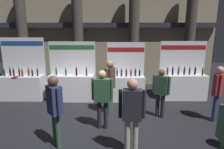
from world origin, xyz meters
TOP-DOWN VIEW (x-y plane):
  - ground_plane at (0.00, 0.00)m, footprint 24.00×24.00m
  - hall_colonnade at (0.00, 4.30)m, footprint 11.22×1.17m
  - exhibitor_booth_0 at (-3.42, 2.02)m, footprint 1.79×0.68m
  - exhibitor_booth_1 at (-1.34, 1.93)m, footprint 1.91×0.66m
  - exhibitor_booth_2 at (0.89, 1.92)m, footprint 1.55×0.66m
  - exhibitor_booth_3 at (3.31, 2.13)m, footprint 1.92×0.66m
  - visitor_0 at (0.26, 0.63)m, footprint 0.36×0.46m
  - visitor_1 at (-1.00, -1.34)m, footprint 0.43×0.44m
  - visitor_3 at (0.06, -0.44)m, footprint 0.61×0.29m
  - visitor_4 at (3.59, 0.07)m, footprint 0.39×0.39m
  - visitor_7 at (1.91, 0.33)m, footprint 0.51×0.40m
  - visitor_8 at (0.78, -1.63)m, footprint 0.59×0.26m

SIDE VIEW (x-z plane):
  - ground_plane at x=0.00m, z-range 0.00..0.00m
  - exhibitor_booth_2 at x=0.89m, z-range -0.57..1.80m
  - exhibitor_booth_1 at x=-1.34m, z-range -0.58..1.82m
  - exhibitor_booth_3 at x=3.31m, z-range -0.58..1.83m
  - exhibitor_booth_0 at x=-3.42m, z-range -0.65..1.91m
  - visitor_7 at x=1.91m, z-range 0.15..1.77m
  - visitor_4 at x=3.59m, z-range 0.16..1.92m
  - visitor_3 at x=0.06m, z-range 0.18..1.91m
  - visitor_1 at x=-1.00m, z-range 0.18..1.96m
  - visitor_8 at x=0.78m, z-range 0.19..1.98m
  - visitor_0 at x=0.26m, z-range 0.18..2.03m
  - hall_colonnade at x=0.00m, z-range -0.05..5.64m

